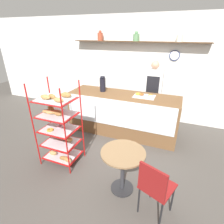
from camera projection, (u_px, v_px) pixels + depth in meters
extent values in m
plane|color=#4C4742|center=(105.00, 156.00, 3.50)|extent=(14.00, 14.00, 0.00)
cube|color=white|center=(136.00, 69.00, 4.76)|extent=(10.00, 0.06, 2.70)
cube|color=#4C331E|center=(136.00, 42.00, 4.34)|extent=(3.41, 0.24, 0.02)
cylinder|color=#B24C33|center=(100.00, 37.00, 4.63)|extent=(0.14, 0.14, 0.19)
sphere|color=#B24C33|center=(100.00, 32.00, 4.58)|extent=(0.08, 0.08, 0.08)
cylinder|color=#669966|center=(136.00, 38.00, 4.30)|extent=(0.15, 0.15, 0.17)
sphere|color=#669966|center=(136.00, 33.00, 4.26)|extent=(0.09, 0.09, 0.09)
cylinder|color=silver|center=(180.00, 38.00, 3.96)|extent=(0.14, 0.14, 0.16)
sphere|color=silver|center=(180.00, 33.00, 3.92)|extent=(0.08, 0.08, 0.08)
cylinder|color=navy|center=(175.00, 55.00, 4.23)|extent=(0.24, 0.03, 0.24)
cylinder|color=white|center=(174.00, 56.00, 4.22)|extent=(0.21, 0.00, 0.21)
cube|color=brown|center=(123.00, 114.00, 4.19)|extent=(2.55, 0.77, 0.97)
cube|color=silver|center=(117.00, 114.00, 3.79)|extent=(2.45, 0.01, 0.62)
cylinder|color=#B71414|center=(34.00, 128.00, 2.98)|extent=(0.02, 0.02, 1.55)
cylinder|color=#B71414|center=(65.00, 136.00, 2.76)|extent=(0.02, 0.02, 1.55)
cylinder|color=#B71414|center=(53.00, 116.00, 3.41)|extent=(0.02, 0.02, 1.55)
cylinder|color=#B71414|center=(82.00, 122.00, 3.19)|extent=(0.02, 0.02, 1.55)
cube|color=#B71414|center=(63.00, 155.00, 3.36)|extent=(0.62, 0.49, 0.01)
cube|color=silver|center=(63.00, 154.00, 3.35)|extent=(0.55, 0.43, 0.01)
ellipsoid|color=olive|center=(64.00, 158.00, 3.17)|extent=(0.19, 0.10, 0.08)
ellipsoid|color=tan|center=(53.00, 153.00, 3.32)|extent=(0.16, 0.09, 0.08)
ellipsoid|color=#B27F47|center=(67.00, 159.00, 3.15)|extent=(0.20, 0.13, 0.08)
cube|color=#B71414|center=(61.00, 142.00, 3.24)|extent=(0.62, 0.49, 0.01)
cube|color=silver|center=(61.00, 142.00, 3.23)|extent=(0.55, 0.43, 0.01)
ellipsoid|color=#B27F47|center=(69.00, 139.00, 3.23)|extent=(0.20, 0.12, 0.09)
ellipsoid|color=olive|center=(63.00, 137.00, 3.30)|extent=(0.19, 0.10, 0.09)
ellipsoid|color=olive|center=(58.00, 135.00, 3.36)|extent=(0.23, 0.11, 0.08)
cube|color=#B71414|center=(59.00, 129.00, 3.12)|extent=(0.62, 0.49, 0.01)
cube|color=silver|center=(59.00, 129.00, 3.12)|extent=(0.55, 0.43, 0.01)
torus|color=gold|center=(50.00, 130.00, 3.04)|extent=(0.11, 0.11, 0.03)
torus|color=#EAB2C1|center=(60.00, 126.00, 3.16)|extent=(0.12, 0.12, 0.03)
cube|color=#B71414|center=(57.00, 115.00, 3.00)|extent=(0.62, 0.49, 0.01)
cube|color=silver|center=(57.00, 114.00, 3.00)|extent=(0.55, 0.43, 0.01)
ellipsoid|color=#B27F47|center=(47.00, 111.00, 3.02)|extent=(0.19, 0.13, 0.06)
ellipsoid|color=#B27F47|center=(56.00, 112.00, 2.98)|extent=(0.22, 0.14, 0.08)
ellipsoid|color=olive|center=(57.00, 114.00, 2.94)|extent=(0.19, 0.11, 0.07)
ellipsoid|color=tan|center=(50.00, 112.00, 3.00)|extent=(0.20, 0.13, 0.07)
ellipsoid|color=olive|center=(51.00, 108.00, 3.12)|extent=(0.17, 0.10, 0.09)
cube|color=#B71414|center=(55.00, 100.00, 2.89)|extent=(0.62, 0.49, 0.01)
cube|color=silver|center=(55.00, 99.00, 2.88)|extent=(0.55, 0.43, 0.01)
ellipsoid|color=#B27F47|center=(45.00, 97.00, 2.83)|extent=(0.19, 0.10, 0.08)
ellipsoid|color=olive|center=(66.00, 95.00, 2.92)|extent=(0.20, 0.12, 0.08)
ellipsoid|color=#B27F47|center=(58.00, 100.00, 2.73)|extent=(0.20, 0.11, 0.07)
ellipsoid|color=olive|center=(66.00, 95.00, 2.92)|extent=(0.20, 0.13, 0.09)
ellipsoid|color=olive|center=(52.00, 96.00, 2.85)|extent=(0.17, 0.10, 0.08)
cube|color=#282833|center=(151.00, 108.00, 4.56)|extent=(0.26, 0.19, 0.90)
cube|color=silver|center=(154.00, 81.00, 4.26)|extent=(0.43, 0.22, 0.56)
cube|color=black|center=(153.00, 86.00, 4.20)|extent=(0.30, 0.01, 0.47)
sphere|color=tan|center=(155.00, 65.00, 4.10)|extent=(0.19, 0.19, 0.19)
cylinder|color=#262628|center=(122.00, 188.00, 2.78)|extent=(0.36, 0.36, 0.02)
cylinder|color=#333338|center=(123.00, 171.00, 2.64)|extent=(0.06, 0.06, 0.67)
cylinder|color=olive|center=(123.00, 153.00, 2.49)|extent=(0.65, 0.65, 0.02)
cylinder|color=black|center=(172.00, 198.00, 2.35)|extent=(0.02, 0.02, 0.46)
cylinder|color=black|center=(151.00, 186.00, 2.54)|extent=(0.02, 0.02, 0.46)
cylinder|color=black|center=(161.00, 215.00, 2.13)|extent=(0.02, 0.02, 0.46)
cylinder|color=black|center=(139.00, 200.00, 2.33)|extent=(0.02, 0.02, 0.46)
cube|color=maroon|center=(158.00, 186.00, 2.24)|extent=(0.49, 0.49, 0.03)
cube|color=maroon|center=(152.00, 182.00, 2.03)|extent=(0.35, 0.15, 0.40)
cylinder|color=black|center=(103.00, 85.00, 4.16)|extent=(0.14, 0.14, 0.32)
ellipsoid|color=black|center=(103.00, 77.00, 4.08)|extent=(0.12, 0.12, 0.05)
cube|color=silver|center=(144.00, 96.00, 3.86)|extent=(0.47, 0.34, 0.01)
torus|color=gold|center=(151.00, 96.00, 3.85)|extent=(0.11, 0.11, 0.03)
torus|color=brown|center=(141.00, 94.00, 3.92)|extent=(0.12, 0.12, 0.04)
torus|color=#EAB2C1|center=(146.00, 97.00, 3.76)|extent=(0.13, 0.13, 0.04)
torus|color=gold|center=(138.00, 94.00, 3.95)|extent=(0.13, 0.13, 0.03)
torus|color=silver|center=(151.00, 97.00, 3.78)|extent=(0.11, 0.11, 0.04)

